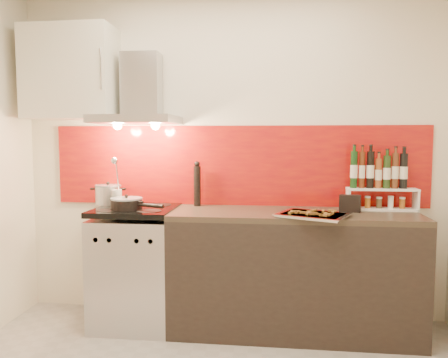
# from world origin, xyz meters

# --- Properties ---
(back_wall) EXTENTS (3.40, 0.02, 2.60)m
(back_wall) POSITION_xyz_m (0.00, 1.40, 1.30)
(back_wall) COLOR silver
(back_wall) RESTS_ON ground
(backsplash) EXTENTS (3.00, 0.02, 0.64)m
(backsplash) POSITION_xyz_m (0.05, 1.39, 1.22)
(backsplash) COLOR maroon
(backsplash) RESTS_ON back_wall
(range_stove) EXTENTS (0.60, 0.60, 0.91)m
(range_stove) POSITION_xyz_m (-0.70, 1.10, 0.44)
(range_stove) COLOR #B7B7BA
(range_stove) RESTS_ON ground
(counter) EXTENTS (1.80, 0.60, 0.90)m
(counter) POSITION_xyz_m (0.50, 1.10, 0.45)
(counter) COLOR black
(counter) RESTS_ON ground
(range_hood) EXTENTS (0.62, 0.50, 0.61)m
(range_hood) POSITION_xyz_m (-0.70, 1.24, 1.74)
(range_hood) COLOR #B7B7BA
(range_hood) RESTS_ON back_wall
(upper_cabinet) EXTENTS (0.70, 0.35, 0.72)m
(upper_cabinet) POSITION_xyz_m (-1.25, 1.22, 1.95)
(upper_cabinet) COLOR beige
(upper_cabinet) RESTS_ON back_wall
(stock_pot) EXTENTS (0.21, 0.21, 0.18)m
(stock_pot) POSITION_xyz_m (-0.98, 1.26, 0.99)
(stock_pot) COLOR #B7B7BA
(stock_pot) RESTS_ON range_stove
(saute_pan) EXTENTS (0.44, 0.26, 0.11)m
(saute_pan) POSITION_xyz_m (-0.73, 1.01, 0.95)
(saute_pan) COLOR black
(saute_pan) RESTS_ON range_stove
(utensil_jar) EXTENTS (0.08, 0.12, 0.40)m
(utensil_jar) POSITION_xyz_m (-0.87, 1.15, 1.02)
(utensil_jar) COLOR silver
(utensil_jar) RESTS_ON range_stove
(pepper_mill) EXTENTS (0.06, 0.06, 0.36)m
(pepper_mill) POSITION_xyz_m (-0.26, 1.31, 1.07)
(pepper_mill) COLOR black
(pepper_mill) RESTS_ON counter
(step_shelf) EXTENTS (0.51, 0.14, 0.44)m
(step_shelf) POSITION_xyz_m (1.14, 1.25, 1.11)
(step_shelf) COLOR white
(step_shelf) RESTS_ON counter
(caddy_box) EXTENTS (0.16, 0.10, 0.13)m
(caddy_box) POSITION_xyz_m (0.91, 1.15, 0.96)
(caddy_box) COLOR black
(caddy_box) RESTS_ON counter
(baking_tray) EXTENTS (0.56, 0.50, 0.03)m
(baking_tray) POSITION_xyz_m (0.62, 0.90, 0.92)
(baking_tray) COLOR silver
(baking_tray) RESTS_ON counter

